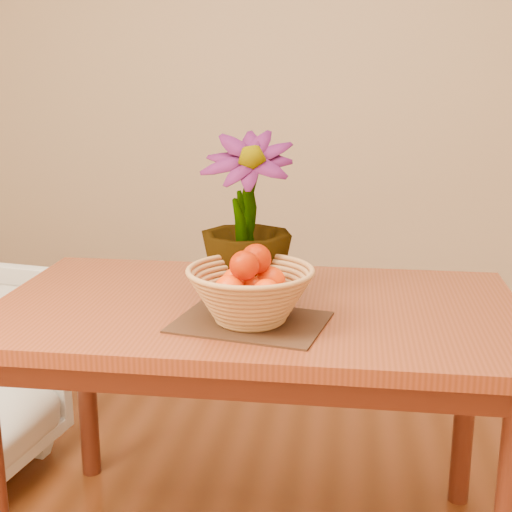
# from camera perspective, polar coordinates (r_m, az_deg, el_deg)

# --- Properties ---
(wall_back) EXTENTS (4.00, 0.02, 2.70)m
(wall_back) POSITION_cam_1_polar(r_m,az_deg,el_deg) (3.75, 4.15, 14.52)
(wall_back) COLOR beige
(wall_back) RESTS_ON floor
(table) EXTENTS (1.40, 0.80, 0.75)m
(table) POSITION_cam_1_polar(r_m,az_deg,el_deg) (1.94, -0.01, -6.29)
(table) COLOR maroon
(table) RESTS_ON floor
(placemat) EXTENTS (0.41, 0.33, 0.01)m
(placemat) POSITION_cam_1_polar(r_m,az_deg,el_deg) (1.76, -0.45, -5.31)
(placemat) COLOR #3D2316
(placemat) RESTS_ON table
(wicker_basket) EXTENTS (0.31, 0.31, 0.13)m
(wicker_basket) POSITION_cam_1_polar(r_m,az_deg,el_deg) (1.74, -0.45, -3.27)
(wicker_basket) COLOR #AA7F47
(wicker_basket) RESTS_ON placemat
(orange_pile) EXTENTS (0.16, 0.16, 0.14)m
(orange_pile) POSITION_cam_1_polar(r_m,az_deg,el_deg) (1.73, -0.44, -1.52)
(orange_pile) COLOR #F43803
(orange_pile) RESTS_ON wicker_basket
(potted_plant) EXTENTS (0.25, 0.25, 0.45)m
(potted_plant) POSITION_cam_1_polar(r_m,az_deg,el_deg) (1.91, -0.80, 3.13)
(potted_plant) COLOR #154012
(potted_plant) RESTS_ON table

